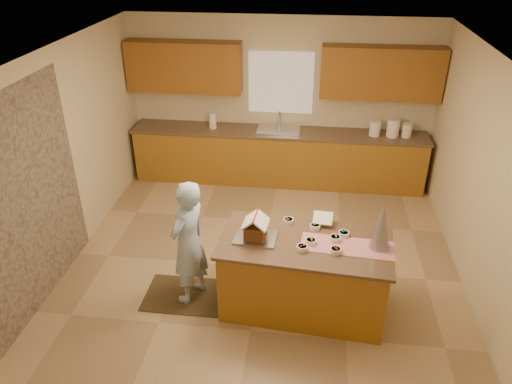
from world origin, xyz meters
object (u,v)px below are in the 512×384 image
island_base (304,276)px  gingerbread_house (256,229)px  tinsel_tree (382,226)px  boy (188,243)px

island_base → gingerbread_house: gingerbread_house is taller
tinsel_tree → gingerbread_house: tinsel_tree is taller
boy → gingerbread_house: 0.81m
tinsel_tree → gingerbread_house: 1.32m
island_base → boy: boy is taller
boy → gingerbread_house: bearing=111.8°
island_base → gingerbread_house: 0.81m
boy → gingerbread_house: (0.76, -0.02, 0.26)m
island_base → tinsel_tree: size_ratio=3.27×
boy → island_base: bearing=112.7°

